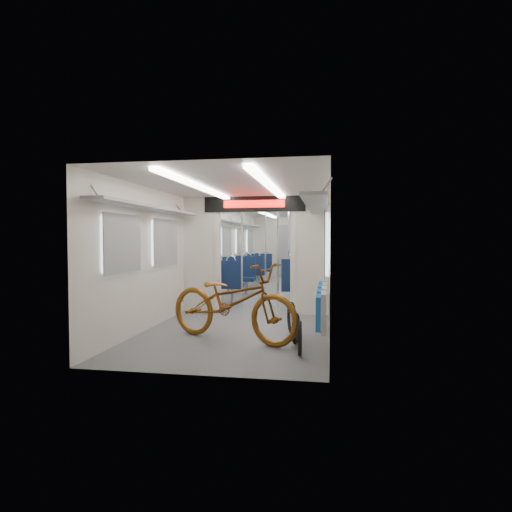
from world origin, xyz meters
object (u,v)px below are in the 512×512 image
Objects in this scene: seat_bay_far_left at (255,268)px; bike_hoop_a at (300,340)px; stanchion_far_left at (266,250)px; seat_bay_near_left at (231,276)px; flip_bench at (322,302)px; stanchion_near_right at (278,254)px; seat_bay_far_right at (313,267)px; stanchion_far_right at (289,250)px; seat_bay_near_right at (307,277)px; bike_hoop_c at (292,320)px; stanchion_near_left at (242,254)px; bike_hoop_b at (296,330)px; bicycle at (232,302)px.

bike_hoop_a is at bearing -76.60° from seat_bay_far_left.
seat_bay_far_left is 0.85× the size of stanchion_far_left.
seat_bay_near_left is (-2.02, 4.94, 0.34)m from bike_hoop_a.
flip_bench is 4.65× the size of bike_hoop_a.
stanchion_near_right is at bearing -42.14° from seat_bay_near_left.
flip_bench is at bearing -87.03° from seat_bay_far_right.
seat_bay_far_right is 1.84m from stanchion_far_right.
seat_bay_near_right is at bearing -90.00° from seat_bay_far_right.
bike_hoop_c is 0.22× the size of seat_bay_near_right.
seat_bay_near_right is 0.99× the size of stanchion_near_left.
seat_bay_far_left reaches higher than flip_bench.
seat_bay_far_left is 4.93m from stanchion_near_right.
seat_bay_far_left is (-1.93, 7.90, 0.33)m from bike_hoop_b.
stanchion_near_left and stanchion_near_right have the same top height.
bike_hoop_b is 0.22× the size of seat_bay_far_right.
bike_hoop_a is 1.01× the size of bike_hoop_b.
seat_bay_far_left is at bearing 103.40° from bike_hoop_a.
bike_hoop_b is (-0.36, -0.09, -0.38)m from flip_bench.
stanchion_near_left is (-0.42, 2.80, 0.59)m from bicycle.
seat_bay_near_left is at bearing -116.20° from seat_bay_far_right.
seat_bay_far_right is 0.87× the size of stanchion_near_right.
stanchion_far_right is (-0.79, 7.14, 0.95)m from bike_hoop_a.
seat_bay_far_right is (0.05, 7.59, 0.30)m from bike_hoop_c.
bike_hoop_b is 3.38m from stanchion_near_right.
stanchion_near_right is at bearing -74.57° from seat_bay_far_left.
bicycle is 4.81× the size of bike_hoop_a.
seat_bay_near_right is at bearing -74.81° from stanchion_far_right.
bike_hoop_c is (-0.20, 1.15, 0.03)m from bike_hoop_a.
seat_bay_near_left reaches higher than bike_hoop_b.
bike_hoop_a is 7.32m from stanchion_far_left.
stanchion_near_right is at bearing 23.57° from stanchion_near_left.
seat_bay_near_left is (-1.01, 4.30, -0.02)m from bicycle.
bike_hoop_a is 0.23× the size of seat_bay_far_left.
stanchion_far_left is at bearing 101.92° from bike_hoop_b.
flip_bench is 4.70× the size of bike_hoop_b.
stanchion_far_right reaches higher than flip_bench.
bike_hoop_c is 0.22× the size of stanchion_near_left.
seat_bay_near_left is (-2.29, 4.27, -0.04)m from flip_bench.
bike_hoop_b is 6.66m from stanchion_far_right.
seat_bay_near_left is (-1.93, 4.36, 0.35)m from bike_hoop_b.
bike_hoop_b is at bearing -76.28° from seat_bay_far_left.
stanchion_near_left is at bearing -89.53° from stanchion_far_left.
bicycle is 3.19m from stanchion_near_right.
stanchion_far_right is at bearing 99.30° from flip_bench.
bike_hoop_b is 0.23× the size of seat_bay_far_left.
bike_hoop_b is 0.58m from bike_hoop_c.
stanchion_near_left is 3.74m from stanchion_far_right.
seat_bay_far_right reaches higher than bike_hoop_a.
seat_bay_near_left is 1.86m from stanchion_near_right.
seat_bay_near_left is 1.71m from stanchion_near_left.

